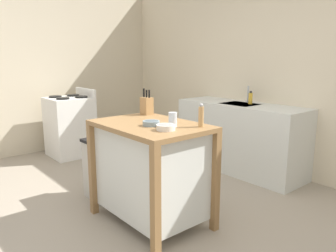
# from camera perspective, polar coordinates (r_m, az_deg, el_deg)

# --- Properties ---
(ground_plane) EXTENTS (7.00, 7.00, 0.00)m
(ground_plane) POSITION_cam_1_polar(r_m,az_deg,el_deg) (3.01, -5.76, -17.23)
(ground_plane) COLOR gray
(ground_plane) RESTS_ON ground
(wall_back) EXTENTS (6.00, 0.10, 2.60)m
(wall_back) POSITION_cam_1_polar(r_m,az_deg,el_deg) (4.34, 19.84, 9.04)
(wall_back) COLOR beige
(wall_back) RESTS_ON ground
(wall_left) EXTENTS (0.10, 2.88, 2.60)m
(wall_left) POSITION_cam_1_polar(r_m,az_deg,el_deg) (5.68, -16.41, 9.74)
(wall_left) COLOR beige
(wall_left) RESTS_ON ground
(kitchen_island) EXTENTS (1.01, 0.70, 0.91)m
(kitchen_island) POSITION_cam_1_polar(r_m,az_deg,el_deg) (2.91, -3.03, -7.26)
(kitchen_island) COLOR olive
(kitchen_island) RESTS_ON ground
(knife_block) EXTENTS (0.11, 0.09, 0.25)m
(knife_block) POSITION_cam_1_polar(r_m,az_deg,el_deg) (3.25, -3.74, 3.61)
(knife_block) COLOR #AD7F4C
(knife_block) RESTS_ON kitchen_island
(bowl_stoneware_deep) EXTENTS (0.14, 0.14, 0.04)m
(bowl_stoneware_deep) POSITION_cam_1_polar(r_m,az_deg,el_deg) (2.71, -2.94, 0.52)
(bowl_stoneware_deep) COLOR gray
(bowl_stoneware_deep) RESTS_ON kitchen_island
(bowl_ceramic_wide) EXTENTS (0.15, 0.15, 0.04)m
(bowl_ceramic_wide) POSITION_cam_1_polar(r_m,az_deg,el_deg) (2.54, -0.38, -0.21)
(bowl_ceramic_wide) COLOR silver
(bowl_ceramic_wide) RESTS_ON kitchen_island
(drinking_cup) EXTENTS (0.07, 0.07, 0.12)m
(drinking_cup) POSITION_cam_1_polar(r_m,az_deg,el_deg) (2.65, 0.83, 1.12)
(drinking_cup) COLOR silver
(drinking_cup) RESTS_ON kitchen_island
(pepper_grinder) EXTENTS (0.04, 0.04, 0.19)m
(pepper_grinder) POSITION_cam_1_polar(r_m,az_deg,el_deg) (2.66, 5.79, 1.78)
(pepper_grinder) COLOR tan
(pepper_grinder) RESTS_ON kitchen_island
(trash_bin) EXTENTS (0.36, 0.28, 0.63)m
(trash_bin) POSITION_cam_1_polar(r_m,az_deg,el_deg) (3.53, -11.55, -7.30)
(trash_bin) COLOR #B7B2A8
(trash_bin) RESTS_ON ground
(sink_counter) EXTENTS (1.72, 0.60, 0.88)m
(sink_counter) POSITION_cam_1_polar(r_m,az_deg,el_deg) (4.38, 12.35, -1.86)
(sink_counter) COLOR silver
(sink_counter) RESTS_ON ground
(sink_faucet) EXTENTS (0.02, 0.02, 0.22)m
(sink_faucet) POSITION_cam_1_polar(r_m,az_deg,el_deg) (4.40, 13.78, 5.38)
(sink_faucet) COLOR #B7BCC1
(sink_faucet) RESTS_ON sink_counter
(bottle_spray_cleaner) EXTENTS (0.05, 0.05, 0.16)m
(bottle_spray_cleaner) POSITION_cam_1_polar(r_m,az_deg,el_deg) (4.29, 14.18, 4.74)
(bottle_spray_cleaner) COLOR yellow
(bottle_spray_cleaner) RESTS_ON sink_counter
(stove) EXTENTS (0.60, 0.60, 1.00)m
(stove) POSITION_cam_1_polar(r_m,az_deg,el_deg) (5.14, -16.68, -0.02)
(stove) COLOR white
(stove) RESTS_ON ground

